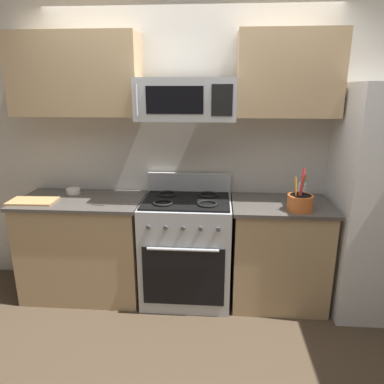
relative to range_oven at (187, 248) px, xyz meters
The scene contains 12 objects.
ground_plane 0.79m from the range_oven, 90.00° to the right, with size 16.00×16.00×0.00m, color #473828.
wall_back 0.91m from the range_oven, 90.00° to the left, with size 8.00×0.10×2.60m, color beige.
counter_left 0.93m from the range_oven, behind, with size 1.08×0.62×0.91m.
range_oven is the anchor object (origin of this frame).
counter_right 0.80m from the range_oven, ahead, with size 0.83×0.62×0.91m.
microwave 1.28m from the range_oven, 90.01° to the left, with size 0.78×0.44×0.33m.
upper_cabinets_left 1.75m from the range_oven, behind, with size 1.07×0.34×0.66m.
upper_cabinets_right 1.68m from the range_oven, 10.99° to the left, with size 0.82×0.34×0.66m.
utensil_crock 1.06m from the range_oven, 10.33° to the right, with size 0.20×0.20×0.34m.
cutting_board 1.38m from the range_oven, behind, with size 0.39×0.23×0.02m, color tan.
bottle_vinegar 1.10m from the range_oven, ahead, with size 0.07×0.07×0.23m.
prep_bowl 1.16m from the range_oven, behind, with size 0.13×0.13×0.05m.
Camera 1 is at (0.26, -2.26, 1.84)m, focal length 33.44 mm.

